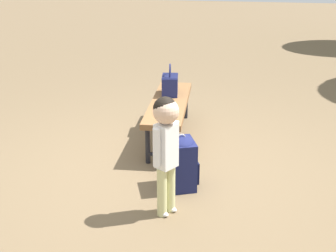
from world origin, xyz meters
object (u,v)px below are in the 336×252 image
Objects in this scene: child_standing at (166,138)px; park_bench at (169,105)px; backpack_large at (181,161)px; handbag at (170,84)px.

park_bench is at bearing -167.58° from child_standing.
park_bench is 3.18× the size of backpack_large.
handbag is at bearing -167.70° from child_standing.
park_bench is 1.19m from backpack_large.
handbag is 1.87m from child_standing.
handbag is 0.71× the size of backpack_large.
handbag reaches higher than park_bench.
backpack_large is (-0.46, 0.03, -0.40)m from child_standing.
child_standing reaches higher than backpack_large.
backpack_large is (1.12, 0.38, -0.14)m from park_bench.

